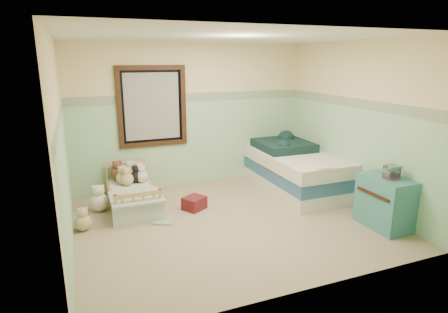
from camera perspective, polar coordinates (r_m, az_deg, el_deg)
name	(u,v)px	position (r m, az deg, el deg)	size (l,w,h in m)	color
floor	(230,221)	(5.43, 0.98, -9.79)	(4.20, 3.60, 0.02)	#8D755F
ceiling	(231,36)	(4.94, 1.12, 17.84)	(4.20, 3.60, 0.02)	silver
wall_back	(192,116)	(6.71, -4.91, 6.18)	(4.20, 0.04, 2.50)	beige
wall_front	(307,171)	(3.49, 12.49, -2.13)	(4.20, 0.04, 2.50)	beige
wall_left	(61,148)	(4.67, -23.51, 1.22)	(0.04, 3.60, 2.50)	beige
wall_right	(357,125)	(6.14, 19.50, 4.60)	(0.04, 3.60, 2.50)	beige
wainscot_mint	(193,143)	(6.78, -4.78, 1.98)	(4.20, 0.01, 1.50)	#A2C1AC
border_strip	(192,97)	(6.65, -4.94, 8.93)	(4.20, 0.01, 0.15)	#49664C
window_frame	(152,107)	(6.48, -10.83, 7.45)	(1.16, 0.06, 1.36)	black
window_blinds	(152,107)	(6.49, -10.85, 7.46)	(0.92, 0.01, 1.12)	#B1B1AD
toddler_bed_frame	(133,201)	(6.04, -13.69, -6.60)	(0.67, 1.34, 0.17)	tan
toddler_mattress	(132,192)	(5.99, -13.77, -5.30)	(0.61, 1.28, 0.12)	silver
patchwork_quilt	(136,197)	(5.58, -13.20, -5.96)	(0.73, 0.67, 0.03)	#92B1DF
plush_bed_brown	(118,174)	(6.40, -15.84, -2.54)	(0.22, 0.22, 0.22)	brown
plush_bed_white	(130,173)	(6.42, -14.06, -2.42)	(0.21, 0.21, 0.21)	silver
plush_bed_tan	(123,178)	(6.20, -15.15, -3.14)	(0.20, 0.20, 0.20)	#D1B48A
plush_bed_dark	(137,176)	(6.22, -13.05, -2.97)	(0.20, 0.20, 0.20)	black
plush_floor_cream	(99,202)	(5.99, -18.42, -6.62)	(0.28, 0.28, 0.28)	silver
plush_floor_tan	(83,223)	(5.43, -20.58, -9.37)	(0.22, 0.22, 0.22)	#D1B48A
twin_bed_frame	(293,183)	(6.75, 10.45, -3.92)	(1.04, 2.09, 0.22)	silver
twin_boxspring	(294,171)	(6.69, 10.54, -2.14)	(1.04, 2.09, 0.22)	navy
twin_mattress	(294,159)	(6.63, 10.63, -0.32)	(1.08, 2.13, 0.22)	white
teal_blanket	(283,145)	(6.81, 9.01, 1.72)	(0.89, 0.94, 0.14)	black
dresser	(385,202)	(5.55, 23.24, -6.41)	(0.44, 0.71, 0.71)	#3A7475
book_stack	(392,172)	(5.38, 24.09, -2.16)	(0.18, 0.14, 0.18)	#4D2A2D
red_pillow	(194,203)	(5.79, -4.53, -7.06)	(0.31, 0.27, 0.19)	maroon
floor_book	(164,222)	(5.43, -9.16, -9.72)	(0.27, 0.21, 0.03)	yellow
extra_plush_0	(135,173)	(6.40, -13.37, -2.49)	(0.20, 0.20, 0.20)	#D1B48A
extra_plush_1	(127,179)	(6.11, -14.51, -3.34)	(0.21, 0.21, 0.21)	#D1B48A
extra_plush_2	(142,176)	(6.21, -12.38, -2.96)	(0.20, 0.20, 0.20)	silver
extra_plush_3	(136,177)	(6.26, -13.22, -3.10)	(0.15, 0.15, 0.15)	silver
extra_plush_4	(140,175)	(6.26, -12.69, -2.74)	(0.22, 0.22, 0.22)	#D1B48A
extra_plush_5	(137,177)	(6.23, -13.10, -3.00)	(0.18, 0.18, 0.18)	black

